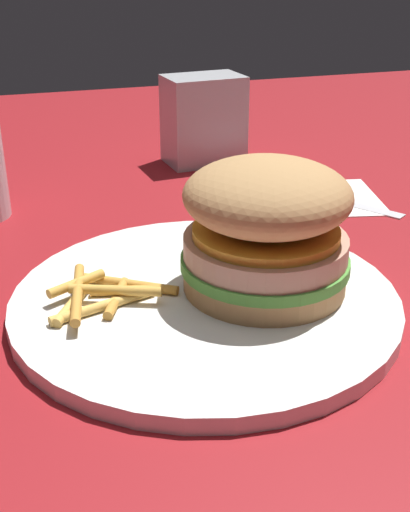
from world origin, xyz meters
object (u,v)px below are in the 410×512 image
object	(u,v)px
fries_pile	(103,294)
fork	(324,195)
plate	(205,301)
napkin	(325,197)
sandwich	(266,226)
napkin_dispenser	(204,120)

from	to	relation	value
fries_pile	fork	xyz separation A→B (m)	(-0.26, -0.17, -0.01)
fries_pile	fork	world-z (taller)	fries_pile
plate	napkin	xyz separation A→B (m)	(-0.19, -0.18, -0.01)
plate	sandwich	xyz separation A→B (m)	(-0.04, 0.00, 0.05)
napkin	fork	world-z (taller)	fork
sandwich	napkin	bearing A→B (deg)	-128.44
plate	fork	xyz separation A→B (m)	(-0.19, -0.18, -0.00)
napkin	fork	bearing A→B (deg)	-57.37
plate	sandwich	distance (m)	0.07
napkin	fork	distance (m)	0.00
napkin_dispenser	fries_pile	bearing A→B (deg)	56.53
fries_pile	napkin	size ratio (longest dim) A/B	0.86
sandwich	fork	distance (m)	0.24
sandwich	fries_pile	size ratio (longest dim) A/B	1.29
sandwich	plate	bearing A→B (deg)	-3.37
plate	napkin_dispenser	xyz separation A→B (m)	(-0.11, -0.34, 0.05)
napkin	napkin_dispenser	distance (m)	0.19
sandwich	fries_pile	xyz separation A→B (m)	(0.12, -0.01, -0.04)
plate	fries_pile	distance (m)	0.07
sandwich	napkin	size ratio (longest dim) A/B	1.11
napkin	napkin_dispenser	xyz separation A→B (m)	(0.08, -0.16, 0.05)
fries_pile	napkin	world-z (taller)	fries_pile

